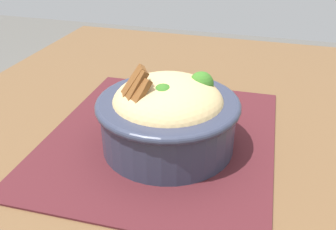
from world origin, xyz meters
TOP-DOWN VIEW (x-y plane):
  - table at (0.00, 0.00)m, footprint 1.05×0.82m
  - placemat at (-0.00, 0.01)m, footprint 0.39×0.34m
  - bowl at (-0.02, -0.01)m, footprint 0.21×0.21m
  - fork at (0.09, 0.04)m, footprint 0.03×0.13m

SIDE VIEW (x-z plane):
  - table at x=0.00m, z-range 0.29..1.02m
  - placemat at x=0.00m, z-range 0.73..0.73m
  - fork at x=0.09m, z-range 0.73..0.74m
  - bowl at x=-0.02m, z-range 0.72..0.85m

